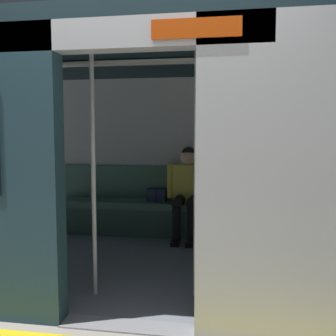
# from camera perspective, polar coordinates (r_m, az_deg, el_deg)

# --- Properties ---
(ground_plane) EXTENTS (60.00, 60.00, 0.00)m
(ground_plane) POSITION_cam_1_polar(r_m,az_deg,el_deg) (2.97, -5.91, -22.13)
(ground_plane) COLOR gray
(train_car) EXTENTS (6.40, 2.95, 2.22)m
(train_car) POSITION_cam_1_polar(r_m,az_deg,el_deg) (3.92, -1.84, 7.11)
(train_car) COLOR #ADAFB5
(train_car) RESTS_ON ground_plane
(bench_seat) EXTENTS (3.25, 0.44, 0.45)m
(bench_seat) POSITION_cam_1_polar(r_m,az_deg,el_deg) (5.14, 1.37, -6.21)
(bench_seat) COLOR #4C7566
(bench_seat) RESTS_ON ground_plane
(person_seated) EXTENTS (0.55, 0.68, 1.18)m
(person_seated) POSITION_cam_1_polar(r_m,az_deg,el_deg) (5.01, 2.87, -2.72)
(person_seated) COLOR #D8CC4C
(person_seated) RESTS_ON ground_plane
(handbag) EXTENTS (0.26, 0.15, 0.17)m
(handbag) POSITION_cam_1_polar(r_m,az_deg,el_deg) (5.20, -1.66, -3.94)
(handbag) COLOR #262D4C
(handbag) RESTS_ON bench_seat
(book) EXTENTS (0.23, 0.26, 0.03)m
(book) POSITION_cam_1_polar(r_m,az_deg,el_deg) (5.08, 7.92, -5.01)
(book) COLOR #26598C
(book) RESTS_ON bench_seat
(grab_pole_door) EXTENTS (0.04, 0.04, 2.08)m
(grab_pole_door) POSITION_cam_1_polar(r_m,az_deg,el_deg) (3.25, -10.87, -0.55)
(grab_pole_door) COLOR silver
(grab_pole_door) RESTS_ON ground_plane
(grab_pole_far) EXTENTS (0.04, 0.04, 2.08)m
(grab_pole_far) POSITION_cam_1_polar(r_m,az_deg,el_deg) (3.18, 4.13, -0.59)
(grab_pole_far) COLOR silver
(grab_pole_far) RESTS_ON ground_plane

